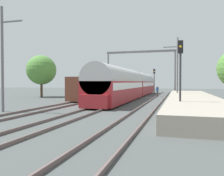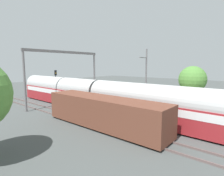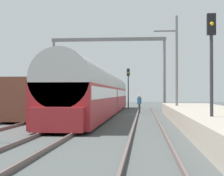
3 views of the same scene
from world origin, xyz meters
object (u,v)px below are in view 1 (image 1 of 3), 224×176
Objects in this scene: person_crossing at (157,90)px; railway_signal_far at (154,78)px; catenary_gantry at (140,63)px; freight_car at (97,88)px; passenger_train at (133,84)px; railway_signal_near at (180,67)px.

railway_signal_far is (-1.46, 9.78, 2.11)m from person_crossing.
catenary_gantry is (-3.38, 4.28, 4.59)m from person_crossing.
railway_signal_far reaches higher than freight_car.
person_crossing is at bearing 36.85° from passenger_train.
railway_signal_far is (5.90, 16.91, 1.67)m from freight_car.
freight_car is (-3.99, -4.60, -0.50)m from passenger_train.
freight_car is 17.99m from railway_signal_far.
freight_car is 2.65× the size of railway_signal_far.
railway_signal_near reaches higher than freight_car.
person_crossing is at bearing 99.64° from railway_signal_near.
railway_signal_near reaches higher than railway_signal_far.
freight_car is at bearing -19.05° from person_crossing.
catenary_gantry is (-1.92, -5.50, 2.48)m from railway_signal_far.
passenger_train is 12.52m from railway_signal_far.
railway_signal_far is 6.33m from catenary_gantry.
passenger_train is 6.11m from freight_car.
railway_signal_near is at bearing -80.74° from railway_signal_far.
freight_car is at bearing -109.25° from catenary_gantry.
passenger_train is at bearing -90.00° from catenary_gantry.
freight_car is 1.05× the size of catenary_gantry.
person_crossing is 0.35× the size of railway_signal_far.
railway_signal_near is 1.06× the size of railway_signal_far.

